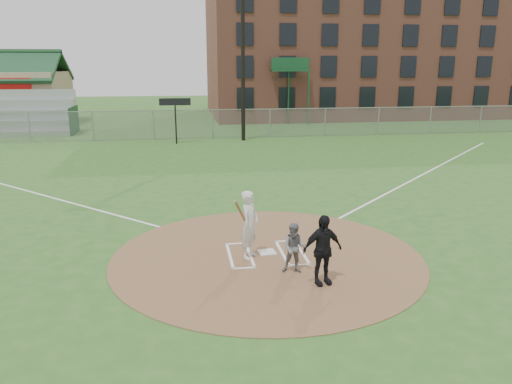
{
  "coord_description": "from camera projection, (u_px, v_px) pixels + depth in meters",
  "views": [
    {
      "loc": [
        -2.19,
        -12.5,
        5.1
      ],
      "look_at": [
        0.0,
        2.0,
        1.3
      ],
      "focal_mm": 35.0,
      "sensor_mm": 36.0,
      "label": 1
    }
  ],
  "objects": [
    {
      "name": "bleachers",
      "position": [
        31.0,
        113.0,
        36.36
      ],
      "size": [
        6.08,
        3.2,
        3.2
      ],
      "color": "#B7BABF",
      "rests_on": "ground"
    },
    {
      "name": "brick_warehouse",
      "position": [
        359.0,
        39.0,
        50.33
      ],
      "size": [
        30.0,
        17.17,
        15.0
      ],
      "color": "#9E5644",
      "rests_on": "ground"
    },
    {
      "name": "outfield_fence",
      "position": [
        213.0,
        124.0,
        34.36
      ],
      "size": [
        56.08,
        0.08,
        2.03
      ],
      "color": "slate",
      "rests_on": "ground"
    },
    {
      "name": "batters_boxes",
      "position": [
        266.0,
        254.0,
        13.69
      ],
      "size": [
        2.08,
        1.88,
        0.01
      ],
      "color": "white",
      "rests_on": "dirt_circle"
    },
    {
      "name": "umpire",
      "position": [
        322.0,
        250.0,
        11.64
      ],
      "size": [
        1.06,
        0.61,
        1.7
      ],
      "primitive_type": "imported",
      "rotation": [
        0.0,
        0.0,
        0.2
      ],
      "color": "black",
      "rests_on": "dirt_circle"
    },
    {
      "name": "batter_at_plate",
      "position": [
        250.0,
        224.0,
        13.23
      ],
      "size": [
        0.86,
        1.07,
        1.84
      ],
      "color": "silver",
      "rests_on": "dirt_circle"
    },
    {
      "name": "scoreboard_sign",
      "position": [
        175.0,
        107.0,
        31.93
      ],
      "size": [
        2.0,
        0.1,
        2.93
      ],
      "color": "black",
      "rests_on": "ground"
    },
    {
      "name": "ground",
      "position": [
        267.0,
        256.0,
        13.56
      ],
      "size": [
        140.0,
        140.0,
        0.0
      ],
      "primitive_type": "plane",
      "color": "#2E5D20",
      "rests_on": "ground"
    },
    {
      "name": "foul_line_first",
      "position": [
        423.0,
        175.0,
        23.47
      ],
      "size": [
        17.04,
        17.04,
        0.01
      ],
      "primitive_type": "cube",
      "rotation": [
        0.0,
        0.0,
        -0.79
      ],
      "color": "white",
      "rests_on": "ground"
    },
    {
      "name": "catcher",
      "position": [
        295.0,
        248.0,
        12.35
      ],
      "size": [
        0.71,
        0.62,
        1.27
      ],
      "primitive_type": "imported",
      "rotation": [
        0.0,
        0.0,
        -0.24
      ],
      "color": "slate",
      "rests_on": "dirt_circle"
    },
    {
      "name": "foul_line_third",
      "position": [
        19.0,
        189.0,
        20.87
      ],
      "size": [
        17.04,
        17.04,
        0.01
      ],
      "primitive_type": "cube",
      "rotation": [
        0.0,
        0.0,
        0.79
      ],
      "color": "white",
      "rests_on": "ground"
    },
    {
      "name": "dirt_circle",
      "position": [
        267.0,
        256.0,
        13.55
      ],
      "size": [
        8.4,
        8.4,
        0.02
      ],
      "primitive_type": "cylinder",
      "color": "#86603F",
      "rests_on": "ground"
    },
    {
      "name": "home_plate",
      "position": [
        267.0,
        252.0,
        13.77
      ],
      "size": [
        0.5,
        0.5,
        0.03
      ],
      "primitive_type": "cube",
      "rotation": [
        0.0,
        0.0,
        0.1
      ],
      "color": "silver",
      "rests_on": "dirt_circle"
    },
    {
      "name": "light_pole",
      "position": [
        243.0,
        39.0,
        32.29
      ],
      "size": [
        1.2,
        0.3,
        12.22
      ],
      "color": "black",
      "rests_on": "ground"
    }
  ]
}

